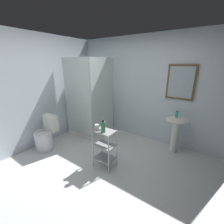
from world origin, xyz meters
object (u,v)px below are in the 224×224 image
Objects in this scene: pedestal_sink at (176,128)px; toilet at (46,136)px; shower_stall at (91,117)px; hand_soap_bottle at (177,115)px; lotion_bottle_white at (103,125)px; rinse_cup at (97,127)px; body_wash_bottle_green at (103,127)px; storage_cart at (105,146)px.

pedestal_sink is 2.86m from toilet.
shower_stall reaches higher than hand_soap_bottle.
lotion_bottle_white reaches higher than toilet.
lotion_bottle_white reaches higher than rinse_cup.
lotion_bottle_white is 1.80× the size of rinse_cup.
rinse_cup is (-0.07, -0.09, -0.03)m from lotion_bottle_white.
pedestal_sink is 3.57× the size of body_wash_bottle_green.
toilet is 7.28× the size of rinse_cup.
pedestal_sink is at bearing 32.23° from toilet.
hand_soap_bottle is 1.57m from body_wash_bottle_green.
hand_soap_bottle is 1.66m from rinse_cup.
shower_stall is 2.63× the size of toilet.
toilet reaches higher than storage_cart.
pedestal_sink is 1.09× the size of storage_cart.
shower_stall is 1.58m from body_wash_bottle_green.
shower_stall is 2.15m from hand_soap_bottle.
body_wash_bottle_green is 2.17× the size of rinse_cup.
body_wash_bottle_green reaches higher than lotion_bottle_white.
toilet is at bearing -147.77° from pedestal_sink.
hand_soap_bottle is at bearing 8.85° from shower_stall.
lotion_bottle_white is (1.11, -0.87, 0.36)m from shower_stall.
lotion_bottle_white reaches higher than storage_cart.
shower_stall reaches higher than body_wash_bottle_green.
hand_soap_bottle is at bearing 50.80° from lotion_bottle_white.
body_wash_bottle_green is (1.19, -0.97, 0.38)m from shower_stall.
pedestal_sink reaches higher than storage_cart.
storage_cart is at bearing -126.70° from pedestal_sink.
pedestal_sink is 1.62m from body_wash_bottle_green.
storage_cart is at bearing 10.22° from toilet.
shower_stall reaches higher than rinse_cup.
storage_cart is 3.27× the size of body_wash_bottle_green.
shower_stall is at bearing 140.75° from body_wash_bottle_green.
toilet is 1.50m from storage_cart.
lotion_bottle_white is at bearing 53.63° from rinse_cup.
shower_stall is at bearing 141.86° from lotion_bottle_white.
body_wash_bottle_green is at bearing -51.49° from lotion_bottle_white.
shower_stall is at bearing 142.07° from storage_cart.
pedestal_sink is at bearing 34.76° from hand_soap_bottle.
shower_stall is 1.45m from lotion_bottle_white.
hand_soap_bottle is 0.62× the size of body_wash_bottle_green.
body_wash_bottle_green is at bearing -2.86° from rinse_cup.
toilet is 1.53m from lotion_bottle_white.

